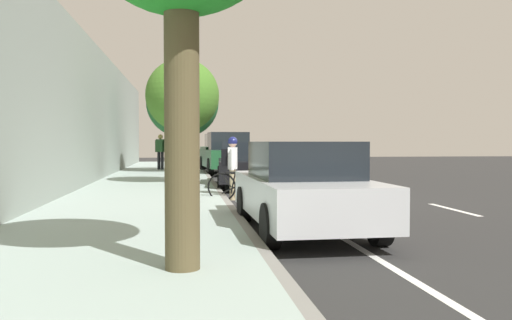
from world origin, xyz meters
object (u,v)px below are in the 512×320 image
(street_tree_near_cyclist, at_px, (183,103))
(pedestrian_on_phone, at_px, (160,149))
(parked_sedan_silver_far, at_px, (303,187))
(parked_suv_white_nearest, at_px, (220,150))
(cyclist_with_backpack, at_px, (231,162))
(bicycle_at_curb, at_px, (242,186))
(street_tree_mid_block, at_px, (182,96))
(parked_sedan_black_mid, at_px, (245,165))
(parked_pickup_green_second, at_px, (225,155))

(street_tree_near_cyclist, xyz_separation_m, pedestrian_on_phone, (1.10, -2.11, -2.14))
(parked_sedan_silver_far, height_order, street_tree_near_cyclist, street_tree_near_cyclist)
(parked_suv_white_nearest, height_order, cyclist_with_backpack, parked_suv_white_nearest)
(parked_suv_white_nearest, relative_size, bicycle_at_curb, 2.69)
(parked_sedan_silver_far, xyz_separation_m, cyclist_with_backpack, (0.74, -5.09, 0.25))
(parked_sedan_silver_far, relative_size, street_tree_mid_block, 1.08)
(cyclist_with_backpack, relative_size, pedestrian_on_phone, 0.94)
(street_tree_mid_block, distance_m, pedestrian_on_phone, 9.14)
(bicycle_at_curb, relative_size, street_tree_mid_block, 0.43)
(parked_sedan_black_mid, distance_m, pedestrian_on_phone, 9.82)
(parked_sedan_black_mid, bearing_deg, parked_suv_white_nearest, -90.60)
(parked_sedan_black_mid, xyz_separation_m, street_tree_near_cyclist, (2.05, -7.18, 2.52))
(parked_sedan_black_mid, distance_m, parked_sedan_silver_far, 8.64)
(pedestrian_on_phone, bearing_deg, bicycle_at_curb, 101.00)
(bicycle_at_curb, bearing_deg, street_tree_near_cyclist, -82.42)
(street_tree_near_cyclist, height_order, street_tree_mid_block, street_tree_near_cyclist)
(parked_sedan_black_mid, bearing_deg, pedestrian_on_phone, -71.31)
(parked_pickup_green_second, height_order, parked_sedan_silver_far, parked_pickup_green_second)
(cyclist_with_backpack, height_order, pedestrian_on_phone, pedestrian_on_phone)
(cyclist_with_backpack, xyz_separation_m, pedestrian_on_phone, (2.36, -12.85, 0.13))
(parked_sedan_black_mid, relative_size, cyclist_with_backpack, 2.73)
(parked_sedan_black_mid, relative_size, parked_sedan_silver_far, 1.02)
(parked_suv_white_nearest, bearing_deg, bicycle_at_curb, 87.77)
(street_tree_mid_block, bearing_deg, parked_sedan_black_mid, 168.33)
(parked_sedan_black_mid, xyz_separation_m, street_tree_mid_block, (2.05, -0.42, 2.26))
(bicycle_at_curb, bearing_deg, street_tree_mid_block, -71.42)
(parked_pickup_green_second, relative_size, parked_sedan_silver_far, 1.22)
(parked_pickup_green_second, relative_size, parked_sedan_black_mid, 1.20)
(pedestrian_on_phone, bearing_deg, street_tree_near_cyclist, 117.44)
(bicycle_at_curb, relative_size, pedestrian_on_phone, 1.00)
(parked_suv_white_nearest, height_order, street_tree_mid_block, street_tree_mid_block)
(parked_sedan_silver_far, relative_size, cyclist_with_backpack, 2.69)
(parked_sedan_black_mid, bearing_deg, street_tree_near_cyclist, -74.09)
(parked_suv_white_nearest, relative_size, street_tree_near_cyclist, 1.00)
(parked_suv_white_nearest, bearing_deg, parked_pickup_green_second, 88.22)
(parked_sedan_silver_far, height_order, cyclist_with_backpack, cyclist_with_backpack)
(street_tree_near_cyclist, bearing_deg, parked_suv_white_nearest, -107.82)
(street_tree_near_cyclist, bearing_deg, cyclist_with_backpack, 96.71)
(parked_suv_white_nearest, distance_m, bicycle_at_curb, 18.03)
(parked_sedan_silver_far, xyz_separation_m, street_tree_mid_block, (2.00, -9.07, 2.26))
(parked_sedan_black_mid, bearing_deg, parked_sedan_silver_far, 89.72)
(parked_sedan_silver_far, distance_m, pedestrian_on_phone, 18.21)
(parked_suv_white_nearest, relative_size, cyclist_with_backpack, 2.86)
(cyclist_with_backpack, distance_m, pedestrian_on_phone, 13.07)
(bicycle_at_curb, height_order, street_tree_near_cyclist, street_tree_near_cyclist)
(parked_pickup_green_second, bearing_deg, pedestrian_on_phone, -29.19)
(parked_suv_white_nearest, xyz_separation_m, parked_sedan_black_mid, (0.15, 14.00, -0.27))
(bicycle_at_curb, height_order, pedestrian_on_phone, pedestrian_on_phone)
(parked_sedan_silver_far, relative_size, pedestrian_on_phone, 2.53)
(parked_sedan_silver_far, distance_m, street_tree_near_cyclist, 16.15)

